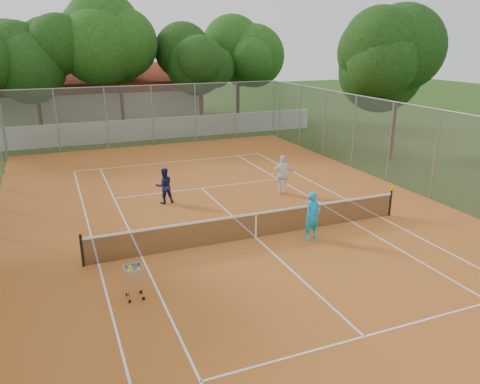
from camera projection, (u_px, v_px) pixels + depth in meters
name	position (u px, v px, depth m)	size (l,w,h in m)	color
ground	(256.00, 238.00, 16.86)	(120.00, 120.00, 0.00)	#1F3A10
court_pad	(256.00, 238.00, 16.85)	(18.00, 34.00, 0.02)	#B56223
court_lines	(256.00, 238.00, 16.85)	(10.98, 23.78, 0.01)	white
tennis_net	(256.00, 225.00, 16.70)	(11.88, 0.10, 0.98)	black
perimeter_fence	(256.00, 185.00, 16.24)	(18.00, 34.00, 4.00)	slate
boundary_wall	(147.00, 129.00, 33.36)	(26.00, 0.30, 1.50)	silver
clubhouse	(101.00, 95.00, 40.99)	(16.40, 9.00, 4.40)	beige
tropical_trees	(136.00, 66.00, 34.68)	(29.00, 19.00, 10.00)	black
player_near	(313.00, 216.00, 16.48)	(0.64, 0.42, 1.76)	#199BD8
player_far_left	(164.00, 186.00, 20.21)	(0.76, 0.59, 1.57)	#1B194C
player_far_right	(283.00, 175.00, 21.38)	(1.07, 0.45, 1.83)	white
ball_hopper	(134.00, 281.00, 12.73)	(0.50, 0.50, 1.04)	silver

